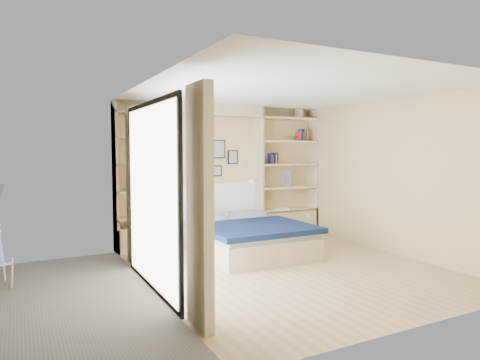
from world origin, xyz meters
TOP-DOWN VIEW (x-y plane):
  - ground at (0.00, 0.00)m, footprint 4.50×4.50m
  - room_shell at (-0.39, 1.52)m, footprint 4.50×4.50m
  - bed at (-0.10, 1.10)m, footprint 1.70×2.19m
  - photo_gallery at (-0.45, 2.22)m, footprint 1.48×0.02m
  - reading_lamps at (-0.30, 2.00)m, footprint 1.92×0.12m
  - shelf_decor at (1.10, 2.07)m, footprint 3.51×0.23m

SIDE VIEW (x-z plane):
  - ground at x=0.00m, z-range 0.00..0.00m
  - bed at x=-0.10m, z-range -0.26..0.81m
  - room_shell at x=-0.39m, z-range -1.17..3.33m
  - reading_lamps at x=-0.30m, z-range 1.03..1.17m
  - photo_gallery at x=-0.45m, z-range 1.19..2.01m
  - shelf_decor at x=1.10m, z-range 0.68..2.71m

